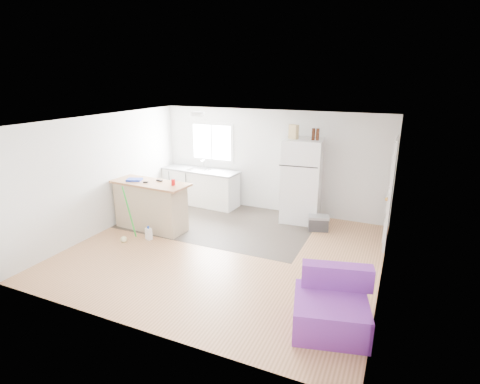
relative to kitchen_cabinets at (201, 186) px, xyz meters
The scene contains 19 objects.
room 2.89m from the kitchen_cabinets, 51.46° to the right, with size 5.51×5.01×2.41m.
vinyl_zone 1.46m from the kitchen_cabinets, 42.65° to the right, with size 4.05×2.50×0.00m, color #38302A.
window 1.15m from the kitchen_cabinets, 57.44° to the left, with size 1.18×0.06×0.98m.
interior_door 4.55m from the kitchen_cabinets, ahead, with size 0.11×0.92×2.10m.
ceiling_fixture 2.21m from the kitchen_cabinets, 61.23° to the right, with size 0.30×0.30×0.07m, color white.
kitchen_cabinets is the anchor object (origin of this frame).
peninsula 1.86m from the kitchen_cabinets, 94.56° to the right, with size 1.71×0.74×1.03m.
refrigerator 2.66m from the kitchen_cabinets, ahead, with size 0.88×0.84×1.84m.
cooler 3.18m from the kitchen_cabinets, ahead, with size 0.48×0.39×0.32m.
purple_seat 5.39m from the kitchen_cabinets, 42.29° to the right, with size 1.10×1.07×0.76m.
cleaner_jug 2.38m from the kitchen_cabinets, 86.58° to the right, with size 0.15×0.13×0.28m.
mop 2.64m from the kitchen_cabinets, 94.27° to the right, with size 0.20×0.33×1.18m.
red_cup 2.00m from the kitchen_cabinets, 76.38° to the right, with size 0.08×0.08×0.12m, color red.
blue_tray 2.03m from the kitchen_cabinets, 104.89° to the right, with size 0.30×0.22×0.04m, color #1330B8.
tool_a 1.81m from the kitchen_cabinets, 89.66° to the right, with size 0.14×0.05×0.03m, color black.
tool_b 2.03m from the kitchen_cabinets, 95.15° to the right, with size 0.10×0.04×0.03m, color black.
cardboard_box 2.85m from the kitchen_cabinets, ahead, with size 0.20×0.10×0.30m, color tan.
bottle_left 3.21m from the kitchen_cabinets, ahead, with size 0.07×0.07×0.25m, color #361709.
bottle_right 3.29m from the kitchen_cabinets, ahead, with size 0.07×0.07×0.25m, color #361709.
Camera 1 is at (2.85, -5.70, 3.12)m, focal length 28.00 mm.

